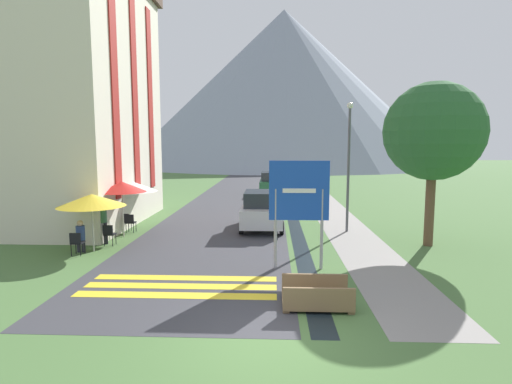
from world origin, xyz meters
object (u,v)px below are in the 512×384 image
Objects in this scene: cafe_umbrella_front_yellow at (92,200)px; person_standing_terrace at (103,219)px; cafe_umbrella_rear_white at (132,186)px; tree_by_path at (434,132)px; parked_car_near at (262,210)px; cafe_umbrella_middle_red at (122,187)px; hotel_building at (81,85)px; footbridge at (317,297)px; cafe_chair_near_right at (109,233)px; person_seated_far at (81,235)px; cafe_chair_far_left at (130,221)px; streetlamp at (349,157)px; road_sign at (299,199)px; parked_car_far at (270,183)px; cafe_chair_nearest at (77,242)px; cafe_chair_far_right at (125,221)px.

cafe_umbrella_front_yellow is 1.47m from person_standing_terrace.
tree_by_path is (13.09, -3.30, 2.52)m from cafe_umbrella_rear_white.
cafe_umbrella_middle_red reaches higher than parked_car_near.
hotel_building reaches higher than cafe_umbrella_front_yellow.
cafe_chair_near_right is (-7.58, 5.64, 0.29)m from footbridge.
cafe_umbrella_rear_white is 2.03× the size of person_seated_far.
person_seated_far is at bearing -125.05° from cafe_chair_near_right.
parked_car_near is 7.07m from person_standing_terrace.
cafe_chair_far_left is 0.34× the size of cafe_umbrella_front_yellow.
streetlamp reaches higher than cafe_umbrella_rear_white.
parked_car_near is 6.09m from cafe_chair_far_left.
parked_car_far is (-1.04, 19.63, -1.36)m from road_sign.
cafe_umbrella_rear_white is (-0.41, 1.49, 1.45)m from cafe_chair_far_left.
person_seated_far is 1.35m from person_standing_terrace.
person_standing_terrace is (-0.34, -2.11, 0.50)m from cafe_chair_far_left.
cafe_umbrella_front_yellow is 2.42m from cafe_umbrella_middle_red.
cafe_chair_far_left is at bearing 85.92° from cafe_umbrella_front_yellow.
person_standing_terrace is at bearing -153.56° from parked_car_near.
hotel_building is 5.25× the size of cafe_umbrella_front_yellow.
parked_car_far reaches higher than footbridge.
hotel_building is at bearing 165.73° from tree_by_path.
cafe_umbrella_front_yellow is (-0.23, -3.25, 1.43)m from cafe_chair_far_left.
streetlamp is at bearing -2.83° from cafe_chair_far_left.
footbridge is 9.26m from parked_car_near.
cafe_chair_nearest is 0.35× the size of cafe_umbrella_middle_red.
parked_car_far is at bearing 93.31° from footbridge.
cafe_umbrella_front_yellow is at bearing -87.90° from cafe_umbrella_rear_white.
parked_car_far is 15.88m from cafe_chair_far_left.
cafe_chair_far_left is at bearing 90.56° from cafe_umbrella_middle_red.
parked_car_near is 4.47× the size of cafe_chair_far_left.
cafe_chair_far_left is (3.00, -2.18, -6.40)m from hotel_building.
cafe_chair_far_left is 3.56m from cafe_umbrella_front_yellow.
streetlamp reaches higher than cafe_umbrella_front_yellow.
footbridge is 1.41× the size of person_seated_far.
person_standing_terrace is at bearing -58.15° from hotel_building.
hotel_building reaches higher than cafe_chair_nearest.
road_sign is 1.42× the size of cafe_umbrella_front_yellow.
cafe_umbrella_rear_white is 10.47m from streetlamp.
hotel_building is 10.72× the size of person_seated_far.
cafe_umbrella_middle_red reaches higher than parked_car_far.
road_sign is 3.64m from footbridge.
streetlamp is (10.16, 3.91, 1.49)m from cafe_umbrella_front_yellow.
road_sign is at bearing -114.50° from streetlamp.
cafe_chair_far_right is at bearing -84.73° from cafe_umbrella_rear_white.
cafe_umbrella_rear_white is at bearing 175.95° from parked_car_near.
cafe_umbrella_rear_white is at bearing 100.02° from cafe_umbrella_middle_red.
footbridge is at bearing -86.69° from parked_car_far.
cafe_umbrella_middle_red is (0.29, -1.02, 1.68)m from cafe_chair_far_right.
cafe_chair_far_right is at bearing 84.03° from person_seated_far.
hotel_building reaches higher than cafe_chair_far_left.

